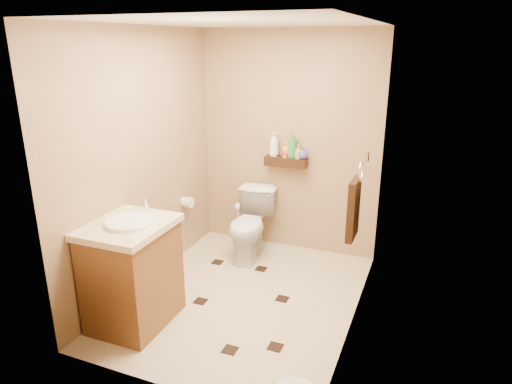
% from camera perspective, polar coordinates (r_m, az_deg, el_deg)
% --- Properties ---
extents(ground, '(2.50, 2.50, 0.00)m').
position_cam_1_polar(ground, '(4.34, -1.58, -13.07)').
color(ground, beige).
rests_on(ground, ground).
extents(wall_back, '(2.00, 0.04, 2.40)m').
position_cam_1_polar(wall_back, '(4.99, 4.08, 6.02)').
color(wall_back, '#9F7F5A').
rests_on(wall_back, ground).
extents(wall_front, '(2.00, 0.04, 2.40)m').
position_cam_1_polar(wall_front, '(2.82, -12.02, -4.26)').
color(wall_front, '#9F7F5A').
rests_on(wall_front, ground).
extents(wall_left, '(0.04, 2.50, 2.40)m').
position_cam_1_polar(wall_left, '(4.34, -13.94, 3.64)').
color(wall_left, '#9F7F5A').
rests_on(wall_left, ground).
extents(wall_right, '(0.04, 2.50, 2.40)m').
position_cam_1_polar(wall_right, '(3.59, 13.07, 0.61)').
color(wall_right, '#9F7F5A').
rests_on(wall_right, ground).
extents(ceiling, '(2.00, 2.50, 0.02)m').
position_cam_1_polar(ceiling, '(3.70, -1.92, 20.46)').
color(ceiling, silver).
rests_on(ceiling, wall_back).
extents(wall_shelf, '(0.46, 0.14, 0.10)m').
position_cam_1_polar(wall_shelf, '(4.96, 3.74, 3.81)').
color(wall_shelf, '#34190E').
rests_on(wall_shelf, wall_back).
extents(floor_accents, '(1.17, 1.42, 0.01)m').
position_cam_1_polar(floor_accents, '(4.30, -1.55, -13.37)').
color(floor_accents, black).
rests_on(floor_accents, ground).
extents(toilet, '(0.47, 0.75, 0.73)m').
position_cam_1_polar(toilet, '(4.96, -0.75, -4.13)').
color(toilet, white).
rests_on(toilet, ground).
extents(vanity, '(0.61, 0.73, 1.03)m').
position_cam_1_polar(vanity, '(3.93, -15.17, -9.65)').
color(vanity, brown).
rests_on(vanity, ground).
extents(toilet_brush, '(0.12, 0.12, 0.51)m').
position_cam_1_polar(toilet_brush, '(5.32, -2.20, -4.71)').
color(toilet_brush, '#175D5D').
rests_on(toilet_brush, ground).
extents(towel_ring, '(0.12, 0.30, 0.76)m').
position_cam_1_polar(towel_ring, '(3.91, 12.16, -1.76)').
color(towel_ring, silver).
rests_on(towel_ring, wall_right).
extents(toilet_paper, '(0.12, 0.11, 0.12)m').
position_cam_1_polar(toilet_paper, '(5.00, -8.56, -1.26)').
color(toilet_paper, white).
rests_on(toilet_paper, wall_left).
extents(bottle_a, '(0.13, 0.13, 0.27)m').
position_cam_1_polar(bottle_a, '(4.96, 2.26, 6.00)').
color(bottle_a, white).
rests_on(bottle_a, wall_shelf).
extents(bottle_b, '(0.10, 0.10, 0.16)m').
position_cam_1_polar(bottle_b, '(4.92, 3.84, 5.29)').
color(bottle_b, yellow).
rests_on(bottle_b, wall_shelf).
extents(bottle_c, '(0.15, 0.15, 0.14)m').
position_cam_1_polar(bottle_c, '(4.92, 3.95, 5.14)').
color(bottle_c, red).
rests_on(bottle_c, wall_shelf).
extents(bottle_d, '(0.12, 0.12, 0.28)m').
position_cam_1_polar(bottle_d, '(4.89, 4.51, 5.86)').
color(bottle_d, '#2F8D42').
rests_on(bottle_d, wall_shelf).
extents(bottle_e, '(0.09, 0.09, 0.14)m').
position_cam_1_polar(bottle_e, '(4.89, 5.26, 5.03)').
color(bottle_e, '#F8B252').
rests_on(bottle_e, wall_shelf).
extents(bottle_f, '(0.14, 0.14, 0.13)m').
position_cam_1_polar(bottle_f, '(4.87, 5.88, 4.91)').
color(bottle_f, '#4649AF').
rests_on(bottle_f, wall_shelf).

